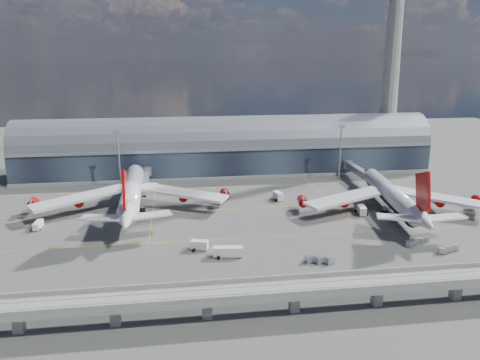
{
  "coord_description": "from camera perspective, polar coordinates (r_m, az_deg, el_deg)",
  "views": [
    {
      "loc": [
        -25.84,
        -148.42,
        57.32
      ],
      "look_at": [
        -3.32,
        10.0,
        14.0
      ],
      "focal_mm": 35.0,
      "sensor_mm": 36.0,
      "label": 1
    }
  ],
  "objects": [
    {
      "name": "ground",
      "position": [
        161.19,
        1.68,
        -5.69
      ],
      "size": [
        500.0,
        500.0,
        0.0
      ],
      "primitive_type": "plane",
      "color": "#474744",
      "rests_on": "ground"
    },
    {
      "name": "taxi_lines",
      "position": [
        181.74,
        0.5,
        -3.23
      ],
      "size": [
        200.0,
        80.12,
        0.01
      ],
      "color": "gold",
      "rests_on": "ground"
    },
    {
      "name": "terminal",
      "position": [
        232.47,
        -1.55,
        3.74
      ],
      "size": [
        200.0,
        30.0,
        28.0
      ],
      "color": "#1D2331",
      "rests_on": "ground"
    },
    {
      "name": "control_tower",
      "position": [
        256.66,
        17.99,
        13.17
      ],
      "size": [
        19.0,
        19.0,
        103.0
      ],
      "color": "gray",
      "rests_on": "ground"
    },
    {
      "name": "guideway",
      "position": [
        110.01,
        6.67,
        -13.19
      ],
      "size": [
        220.0,
        8.5,
        7.2
      ],
      "color": "gray",
      "rests_on": "ground"
    },
    {
      "name": "floodlight_mast_left",
      "position": [
        209.45,
        -14.55,
        2.62
      ],
      "size": [
        3.0,
        0.7,
        25.7
      ],
      "color": "gray",
      "rests_on": "ground"
    },
    {
      "name": "floodlight_mast_right",
      "position": [
        221.45,
        12.13,
        3.43
      ],
      "size": [
        3.0,
        0.7,
        25.7
      ],
      "color": "gray",
      "rests_on": "ground"
    },
    {
      "name": "airliner_left",
      "position": [
        179.6,
        -13.08,
        -1.57
      ],
      "size": [
        75.07,
        78.83,
        24.05
      ],
      "rotation": [
        0.0,
        0.0,
        0.03
      ],
      "color": "white",
      "rests_on": "ground"
    },
    {
      "name": "airliner_right",
      "position": [
        182.8,
        18.1,
        -1.92
      ],
      "size": [
        70.09,
        73.31,
        23.27
      ],
      "rotation": [
        0.0,
        0.0,
        -0.14
      ],
      "color": "white",
      "rests_on": "ground"
    },
    {
      "name": "jet_bridge_left",
      "position": [
        208.59,
        -11.47,
        0.36
      ],
      "size": [
        4.4,
        28.0,
        7.25
      ],
      "color": "gray",
      "rests_on": "ground"
    },
    {
      "name": "jet_bridge_right",
      "position": [
        222.49,
        14.16,
        1.13
      ],
      "size": [
        4.4,
        32.0,
        7.25
      ],
      "color": "gray",
      "rests_on": "ground"
    },
    {
      "name": "service_truck_0",
      "position": [
        172.9,
        -23.39,
        -5.06
      ],
      "size": [
        2.36,
        6.1,
        2.49
      ],
      "rotation": [
        0.0,
        0.0,
        -0.04
      ],
      "color": "silver",
      "rests_on": "ground"
    },
    {
      "name": "service_truck_1",
      "position": [
        142.83,
        -4.96,
        -7.92
      ],
      "size": [
        5.58,
        3.67,
        2.98
      ],
      "rotation": [
        0.0,
        0.0,
        1.3
      ],
      "color": "silver",
      "rests_on": "ground"
    },
    {
      "name": "service_truck_2",
      "position": [
        137.57,
        -1.49,
        -8.73
      ],
      "size": [
        8.92,
        3.57,
        3.15
      ],
      "rotation": [
        0.0,
        0.0,
        1.44
      ],
      "color": "silver",
      "rests_on": "ground"
    },
    {
      "name": "service_truck_3",
      "position": [
        178.49,
        14.59,
        -3.56
      ],
      "size": [
        3.47,
        6.67,
        3.07
      ],
      "rotation": [
        0.0,
        0.0,
        -0.17
      ],
      "color": "silver",
      "rests_on": "ground"
    },
    {
      "name": "service_truck_4",
      "position": [
        189.83,
        4.68,
        -1.96
      ],
      "size": [
        3.59,
        5.99,
        3.26
      ],
      "rotation": [
        0.0,
        0.0,
        0.18
      ],
      "color": "silver",
      "rests_on": "ground"
    },
    {
      "name": "service_truck_5",
      "position": [
        207.66,
        -10.78,
        -0.75
      ],
      "size": [
        6.06,
        4.11,
        2.73
      ],
      "rotation": [
        0.0,
        0.0,
        1.19
      ],
      "color": "silver",
      "rests_on": "ground"
    },
    {
      "name": "cargo_train_0",
      "position": [
        135.92,
        9.68,
        -9.57
      ],
      "size": [
        8.5,
        4.4,
        1.88
      ],
      "rotation": [
        0.0,
        0.0,
        1.9
      ],
      "color": "gray",
      "rests_on": "ground"
    },
    {
      "name": "cargo_train_1",
      "position": [
        156.75,
        20.81,
        -7.01
      ],
      "size": [
        9.65,
        5.27,
        1.64
      ],
      "rotation": [
        0.0,
        0.0,
        1.17
      ],
      "color": "gray",
      "rests_on": "ground"
    },
    {
      "name": "cargo_train_2",
      "position": [
        154.21,
        24.03,
        -7.69
      ],
      "size": [
        7.95,
        4.24,
        1.76
      ],
      "rotation": [
        0.0,
        0.0,
        1.22
      ],
      "color": "gray",
      "rests_on": "ground"
    }
  ]
}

